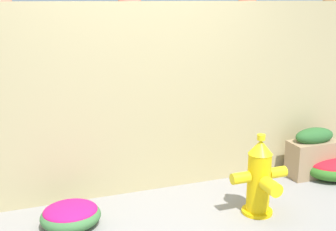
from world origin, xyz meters
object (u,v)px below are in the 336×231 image
fire_hydrant (260,179)px  planter_box (313,153)px  flower_bush_right (331,166)px  flower_bush_left (71,215)px

fire_hydrant → planter_box: (1.02, 0.57, -0.07)m
fire_hydrant → flower_bush_right: bearing=21.2°
flower_bush_right → planter_box: size_ratio=1.12×
flower_bush_right → planter_box: bearing=151.5°
planter_box → fire_hydrant: bearing=-151.0°
flower_bush_left → planter_box: 2.67m
flower_bush_left → planter_box: bearing=4.8°
flower_bush_right → fire_hydrant: bearing=-158.8°
flower_bush_right → planter_box: 0.25m
fire_hydrant → flower_bush_left: (-1.63, 0.34, -0.23)m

